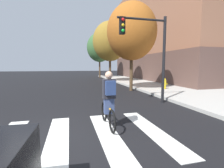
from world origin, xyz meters
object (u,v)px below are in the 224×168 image
at_px(traffic_light_near, 149,44).
at_px(street_tree_near, 132,32).
at_px(fire_hydrant, 165,84).
at_px(street_tree_mid, 110,41).
at_px(street_tree_far, 100,47).
at_px(cyclist, 109,100).

height_order(traffic_light_near, street_tree_near, street_tree_near).
xyz_separation_m(fire_hydrant, street_tree_mid, (-2.42, 7.17, 4.01)).
height_order(traffic_light_near, street_tree_far, street_tree_far).
distance_m(fire_hydrant, street_tree_mid, 8.57).
bearing_deg(fire_hydrant, street_tree_far, 98.06).
xyz_separation_m(traffic_light_near, street_tree_near, (0.75, 4.20, 1.45)).
relative_size(cyclist, fire_hydrant, 2.19).
xyz_separation_m(cyclist, street_tree_mid, (3.31, 13.32, 3.70)).
height_order(fire_hydrant, street_tree_mid, street_tree_mid).
relative_size(traffic_light_near, fire_hydrant, 5.38).
height_order(cyclist, street_tree_mid, street_tree_mid).
bearing_deg(street_tree_mid, fire_hydrant, -71.33).
xyz_separation_m(fire_hydrant, street_tree_far, (-2.15, 15.18, 4.21)).
bearing_deg(fire_hydrant, street_tree_near, 163.97).
height_order(street_tree_near, street_tree_far, street_tree_far).
xyz_separation_m(street_tree_near, street_tree_mid, (-0.03, 6.49, 0.23)).
bearing_deg(cyclist, street_tree_far, 80.46).
relative_size(fire_hydrant, street_tree_mid, 0.12).
bearing_deg(street_tree_far, traffic_light_near, -93.05).
relative_size(cyclist, street_tree_far, 0.24).
bearing_deg(fire_hydrant, cyclist, -132.98).
height_order(fire_hydrant, street_tree_far, street_tree_far).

